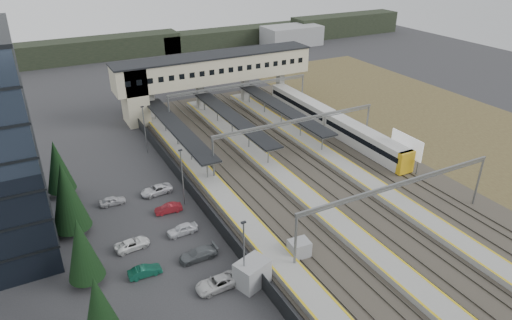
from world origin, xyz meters
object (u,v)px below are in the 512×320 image
billboard (406,146)px  relay_cabin_far (299,249)px  footbridge (202,73)px  relay_cabin_near (252,273)px  train (331,122)px

billboard → relay_cabin_far: bearing=-157.6°
relay_cabin_far → footbridge: (8.06, 48.35, 6.91)m
relay_cabin_near → relay_cabin_far: 6.87m
relay_cabin_near → billboard: bearing=20.6°
relay_cabin_far → relay_cabin_near: bearing=-167.1°
footbridge → billboard: footbridge is taller
train → billboard: billboard is taller
relay_cabin_near → relay_cabin_far: (6.68, 1.54, -0.37)m
relay_cabin_far → train: bearing=48.4°
footbridge → relay_cabin_far: bearing=-99.5°
footbridge → train: size_ratio=1.06×
footbridge → relay_cabin_near: bearing=-106.5°
footbridge → billboard: (17.70, -37.72, -4.21)m
footbridge → train: 27.17m
train → relay_cabin_near: bearing=-137.0°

